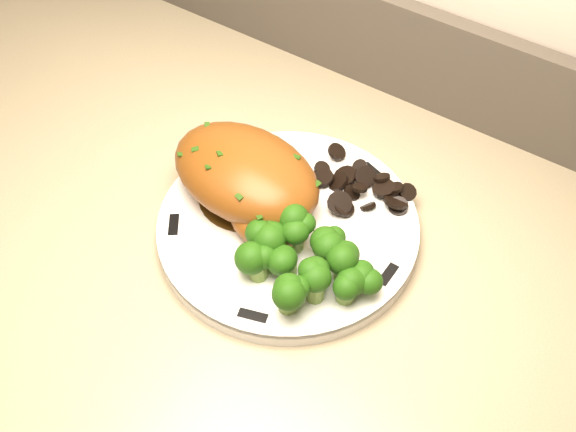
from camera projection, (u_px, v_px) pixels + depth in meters
The scene contains 11 objects.
counter at pixel (91, 348), 1.17m from camera, with size 2.20×0.73×1.07m.
plate at pixel (288, 228), 0.72m from camera, with size 0.26×0.26×0.02m, color white.
rim_accent_0 at pixel (373, 171), 0.75m from camera, with size 0.03×0.01×0.00m, color black.
rim_accent_1 at pixel (253, 147), 0.78m from camera, with size 0.03×0.01×0.00m, color black.
rim_accent_2 at pixel (174, 225), 0.71m from camera, with size 0.03×0.01×0.00m, color black.
rim_accent_3 at pixel (253, 316), 0.64m from camera, with size 0.03×0.01×0.00m, color black.
rim_accent_4 at pixel (388, 275), 0.67m from camera, with size 0.03×0.01×0.00m, color black.
gravy_pool at pixel (247, 195), 0.73m from camera, with size 0.10×0.10×0.00m, color #362309.
chicken_breast at pixel (248, 179), 0.70m from camera, with size 0.17×0.13×0.06m.
mushroom_pile at pixel (355, 192), 0.73m from camera, with size 0.09×0.07×0.03m.
broccoli_florets at pixel (309, 262), 0.65m from camera, with size 0.12×0.10×0.04m.
Camera 1 is at (0.87, 1.36, 1.51)m, focal length 45.00 mm.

